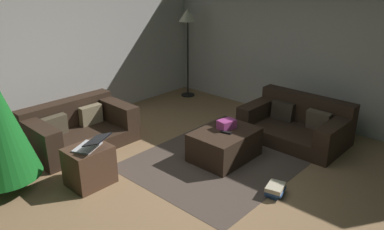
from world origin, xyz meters
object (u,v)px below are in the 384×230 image
at_px(ottoman, 225,145).
at_px(corner_lamp, 188,22).
at_px(couch_left, 77,128).
at_px(laptop, 91,144).
at_px(couch_right, 297,124).
at_px(tv_remote, 226,132).
at_px(gift_box, 227,124).
at_px(side_table, 89,166).
at_px(book_stack, 275,190).

height_order(ottoman, corner_lamp, corner_lamp).
relative_size(couch_left, ottoman, 1.67).
bearing_deg(laptop, couch_right, -22.53).
bearing_deg(corner_lamp, tv_remote, -126.63).
bearing_deg(gift_box, couch_right, -22.28).
height_order(ottoman, side_table, side_table).
relative_size(ottoman, corner_lamp, 0.51).
bearing_deg(laptop, ottoman, -25.01).
bearing_deg(couch_left, corner_lamp, -171.73).
relative_size(tv_remote, side_table, 0.31).
bearing_deg(ottoman, corner_lamp, 53.48).
xyz_separation_m(gift_box, side_table, (-1.76, 0.78, -0.23)).
height_order(couch_left, couch_right, couch_right).
bearing_deg(ottoman, tv_remote, -131.56).
height_order(couch_right, ottoman, couch_right).
distance_m(ottoman, book_stack, 1.09).
bearing_deg(book_stack, laptop, 126.17).
distance_m(laptop, book_stack, 2.28).
bearing_deg(couch_left, tv_remote, 120.09).
bearing_deg(couch_right, side_table, 67.45).
bearing_deg(side_table, gift_box, -23.80).
distance_m(couch_left, book_stack, 3.09).
bearing_deg(gift_box, tv_remote, -144.48).
height_order(couch_right, corner_lamp, corner_lamp).
distance_m(gift_box, tv_remote, 0.17).
relative_size(book_stack, corner_lamp, 0.16).
xyz_separation_m(gift_box, laptop, (-1.74, 0.73, 0.07)).
xyz_separation_m(gift_box, corner_lamp, (1.63, 2.27, 1.05)).
relative_size(couch_left, tv_remote, 9.62).
height_order(couch_left, ottoman, couch_left).
xyz_separation_m(laptop, book_stack, (1.31, -1.80, -0.48)).
bearing_deg(ottoman, gift_box, 26.69).
bearing_deg(book_stack, couch_right, 19.84).
xyz_separation_m(ottoman, book_stack, (-0.34, -1.03, -0.14)).
relative_size(couch_right, side_table, 2.97).
xyz_separation_m(couch_right, side_table, (-2.95, 1.27, -0.01)).
relative_size(couch_left, book_stack, 5.25).
bearing_deg(corner_lamp, book_stack, -121.50).
xyz_separation_m(gift_box, book_stack, (-0.42, -1.07, -0.41)).
bearing_deg(laptop, corner_lamp, 24.66).
distance_m(couch_left, tv_remote, 2.29).
distance_m(tv_remote, book_stack, 1.08).
distance_m(side_table, book_stack, 2.29).
height_order(couch_left, gift_box, couch_left).
xyz_separation_m(book_stack, corner_lamp, (2.05, 3.34, 1.46)).
bearing_deg(laptop, gift_box, -22.70).
xyz_separation_m(couch_left, laptop, (-0.50, -1.18, 0.29)).
relative_size(ottoman, laptop, 1.90).
xyz_separation_m(side_table, corner_lamp, (3.39, 1.49, 1.28)).
relative_size(ottoman, book_stack, 3.15).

